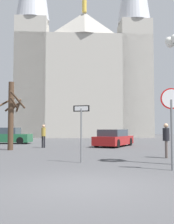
# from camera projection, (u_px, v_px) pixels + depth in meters

# --- Properties ---
(ground_plane) EXTENTS (120.00, 120.00, 0.00)m
(ground_plane) POSITION_uv_depth(u_px,v_px,m) (85.00, 186.00, 6.62)
(ground_plane) COLOR #424244
(cathedral) EXTENTS (21.73, 14.30, 37.28)m
(cathedral) POSITION_uv_depth(u_px,v_px,m) (83.00, 68.00, 45.00)
(cathedral) COLOR #ADA89E
(cathedral) RESTS_ON ground
(stop_sign) EXTENTS (0.72, 0.08, 2.79)m
(stop_sign) POSITION_uv_depth(u_px,v_px,m) (171.00, 113.00, 9.27)
(stop_sign) COLOR slate
(stop_sign) RESTS_ON ground
(one_way_arrow_sign) EXTENTS (0.68, 0.20, 2.37)m
(one_way_arrow_sign) POSITION_uv_depth(u_px,v_px,m) (81.00, 126.00, 11.27)
(one_way_arrow_sign) COLOR slate
(one_way_arrow_sign) RESTS_ON ground
(bare_tree) EXTENTS (1.89, 1.87, 4.47)m
(bare_tree) POSITION_uv_depth(u_px,v_px,m) (11.00, 114.00, 17.85)
(bare_tree) COLOR #473323
(bare_tree) RESTS_ON ground
(parked_car_near_red) EXTENTS (3.51, 4.88, 1.33)m
(parked_car_near_red) POSITION_uv_depth(u_px,v_px,m) (114.00, 138.00, 21.29)
(parked_car_near_red) COLOR maroon
(parked_car_near_red) RESTS_ON ground
(parked_car_far_green) EXTENTS (4.29, 2.02, 1.48)m
(parked_car_far_green) POSITION_uv_depth(u_px,v_px,m) (8.00, 136.00, 25.26)
(parked_car_far_green) COLOR #1E5B38
(parked_car_far_green) RESTS_ON ground
(pedestrian_walking) EXTENTS (0.32, 0.32, 1.69)m
(pedestrian_walking) POSITION_uv_depth(u_px,v_px,m) (44.00, 134.00, 19.92)
(pedestrian_walking) COLOR black
(pedestrian_walking) RESTS_ON ground
(pedestrian_standing) EXTENTS (0.32, 0.32, 1.65)m
(pedestrian_standing) POSITION_uv_depth(u_px,v_px,m) (166.00, 137.00, 13.03)
(pedestrian_standing) COLOR #594C47
(pedestrian_standing) RESTS_ON ground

